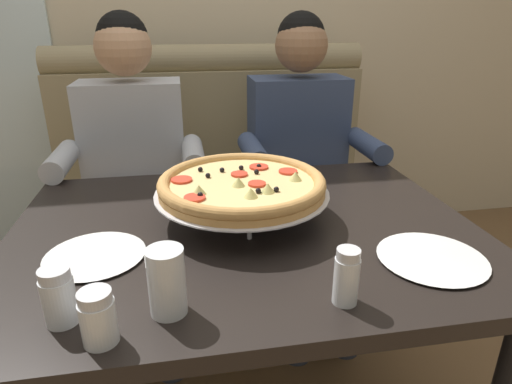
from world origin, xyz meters
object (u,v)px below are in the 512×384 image
object	(u,v)px
booth_bench	(217,206)
shaker_parmesan	(59,300)
drinking_glass	(167,286)
diner_right	(303,157)
dining_table	(246,256)
diner_left	(134,166)
plate_near_left	(432,256)
shaker_pepper_flakes	(99,321)
shaker_oregano	(346,280)
plate_near_right	(95,253)
pizza	(241,185)

from	to	relation	value
booth_bench	shaker_parmesan	world-z (taller)	booth_bench
drinking_glass	diner_right	bearing A→B (deg)	61.32
dining_table	drinking_glass	size ratio (longest dim) A/B	9.19
diner_left	plate_near_left	world-z (taller)	diner_left
booth_bench	shaker_pepper_flakes	size ratio (longest dim) A/B	15.43
booth_bench	shaker_oregano	bearing A→B (deg)	-83.77
shaker_pepper_flakes	plate_near_left	size ratio (longest dim) A/B	0.41
diner_left	shaker_pepper_flakes	xyz separation A→B (m)	(0.04, -1.04, 0.07)
diner_left	plate_near_right	size ratio (longest dim) A/B	5.63
diner_right	shaker_oregano	xyz separation A→B (m)	(-0.20, -1.00, 0.08)
diner_right	shaker_pepper_flakes	world-z (taller)	diner_right
dining_table	shaker_oregano	size ratio (longest dim) A/B	10.53
diner_right	plate_near_left	world-z (taller)	diner_right
diner_right	shaker_parmesan	distance (m)	1.21
diner_left	diner_right	bearing A→B (deg)	0.00
shaker_parmesan	shaker_pepper_flakes	bearing A→B (deg)	-40.52
diner_left	diner_right	size ratio (longest dim) A/B	1.00
booth_bench	diner_left	bearing A→B (deg)	-142.09
plate_near_right	drinking_glass	xyz separation A→B (m)	(0.17, -0.23, 0.05)
pizza	shaker_pepper_flakes	world-z (taller)	pizza
booth_bench	shaker_oregano	size ratio (longest dim) A/B	13.30
shaker_parmesan	plate_near_right	bearing A→B (deg)	85.43
booth_bench	dining_table	xyz separation A→B (m)	(0.00, -0.92, 0.25)
shaker_oregano	plate_near_right	xyz separation A→B (m)	(-0.50, 0.26, -0.04)
booth_bench	shaker_oregano	world-z (taller)	booth_bench
dining_table	shaker_parmesan	bearing A→B (deg)	-139.91
diner_right	plate_near_left	distance (m)	0.89
plate_near_left	plate_near_right	world-z (taller)	same
pizza	drinking_glass	distance (m)	0.42
plate_near_right	drinking_glass	world-z (taller)	drinking_glass
dining_table	diner_left	xyz separation A→B (m)	(-0.34, 0.65, 0.06)
dining_table	plate_near_left	size ratio (longest dim) A/B	4.97
pizza	drinking_glass	size ratio (longest dim) A/B	3.54
booth_bench	diner_left	size ratio (longest dim) A/B	1.19
shaker_oregano	shaker_parmesan	world-z (taller)	shaker_oregano
pizza	shaker_parmesan	size ratio (longest dim) A/B	4.24
shaker_parmesan	plate_near_left	distance (m)	0.77
shaker_parmesan	plate_near_left	bearing A→B (deg)	5.99
drinking_glass	shaker_pepper_flakes	bearing A→B (deg)	-151.79
shaker_oregano	plate_near_right	distance (m)	0.56
diner_left	pizza	size ratio (longest dim) A/B	2.75
diner_left	drinking_glass	distance (m)	0.99
plate_near_left	drinking_glass	bearing A→B (deg)	-171.69
dining_table	shaker_oregano	bearing A→B (deg)	-68.47
drinking_glass	plate_near_left	bearing A→B (deg)	8.31
plate_near_left	drinking_glass	world-z (taller)	drinking_glass
diner_left	plate_near_right	world-z (taller)	diner_left
shaker_pepper_flakes	shaker_oregano	world-z (taller)	shaker_oregano
shaker_oregano	plate_near_left	size ratio (longest dim) A/B	0.47
shaker_parmesan	plate_near_right	size ratio (longest dim) A/B	0.48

